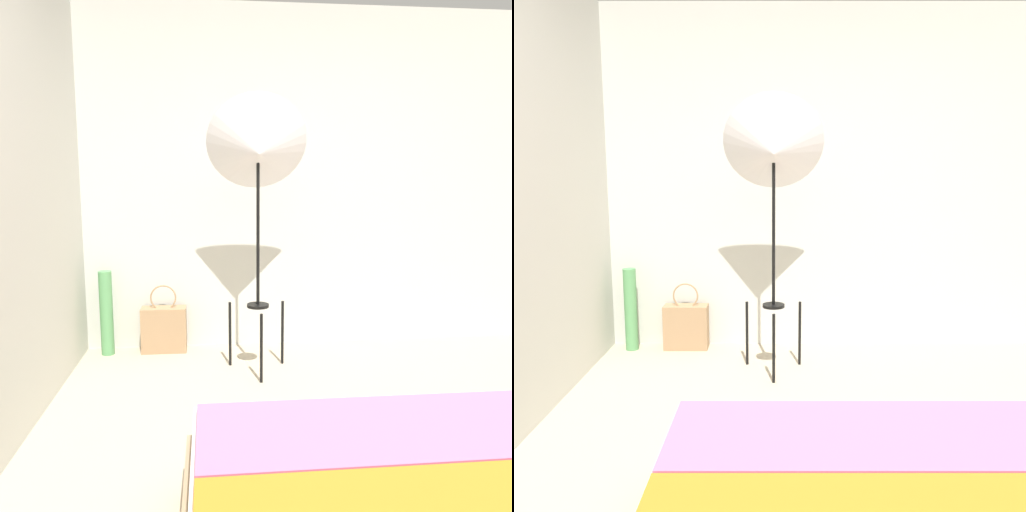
% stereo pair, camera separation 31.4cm
% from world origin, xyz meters
% --- Properties ---
extents(wall_back, '(8.00, 0.05, 2.60)m').
position_xyz_m(wall_back, '(0.00, 2.27, 1.30)').
color(wall_back, beige).
rests_on(wall_back, ground_plane).
extents(wall_side_left, '(0.05, 8.00, 2.60)m').
position_xyz_m(wall_side_left, '(-1.70, 1.00, 1.30)').
color(wall_side_left, beige).
rests_on(wall_side_left, ground_plane).
extents(photo_umbrella, '(0.68, 0.48, 1.86)m').
position_xyz_m(photo_umbrella, '(-0.40, 1.68, 1.50)').
color(photo_umbrella, black).
rests_on(photo_umbrella, ground_plane).
extents(tote_bag, '(0.34, 0.15, 0.52)m').
position_xyz_m(tote_bag, '(-1.08, 2.13, 0.18)').
color(tote_bag, '#9E7A56').
rests_on(tote_bag, ground_plane).
extents(paper_roll, '(0.10, 0.10, 0.64)m').
position_xyz_m(paper_roll, '(-1.50, 2.11, 0.32)').
color(paper_roll, '#56995B').
rests_on(paper_roll, ground_plane).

